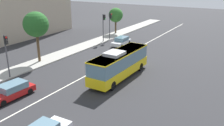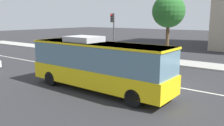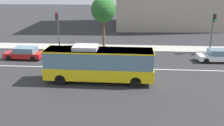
% 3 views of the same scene
% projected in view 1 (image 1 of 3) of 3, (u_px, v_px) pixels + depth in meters
% --- Properties ---
extents(ground_plane, '(160.00, 160.00, 0.00)m').
position_uv_depth(ground_plane, '(106.00, 65.00, 32.75)').
color(ground_plane, '#28282B').
extents(sidewalk_kerb, '(80.00, 3.19, 0.14)m').
position_uv_depth(sidewalk_kerb, '(59.00, 55.00, 36.89)').
color(sidewalk_kerb, '#9E9B93').
rests_on(sidewalk_kerb, ground_plane).
extents(lane_centre_line, '(76.00, 0.16, 0.01)m').
position_uv_depth(lane_centre_line, '(106.00, 65.00, 32.75)').
color(lane_centre_line, silver).
rests_on(lane_centre_line, ground_plane).
extents(transit_bus, '(10.03, 2.62, 3.46)m').
position_uv_depth(transit_bus, '(120.00, 63.00, 27.97)').
color(transit_bus, yellow).
rests_on(transit_bus, ground_plane).
extents(sedan_white, '(4.55, 1.93, 1.46)m').
position_uv_depth(sedan_white, '(121.00, 41.00, 42.45)').
color(sedan_white, white).
rests_on(sedan_white, ground_plane).
extents(sedan_red, '(4.56, 1.97, 1.46)m').
position_uv_depth(sedan_red, '(12.00, 91.00, 23.45)').
color(sedan_red, '#B21919').
rests_on(sedan_red, ground_plane).
extents(traffic_light_near_corner, '(0.33, 0.62, 5.20)m').
position_uv_depth(traffic_light_near_corner, '(110.00, 22.00, 45.25)').
color(traffic_light_near_corner, '#47474C').
rests_on(traffic_light_near_corner, ground_plane).
extents(traffic_light_mid_block, '(0.34, 0.62, 5.20)m').
position_uv_depth(traffic_light_mid_block, '(104.00, 23.00, 43.67)').
color(traffic_light_mid_block, '#47474C').
rests_on(traffic_light_mid_block, ground_plane).
extents(traffic_light_far_corner, '(0.34, 0.62, 5.20)m').
position_uv_depth(traffic_light_far_corner, '(7.00, 49.00, 27.12)').
color(traffic_light_far_corner, '#47474C').
rests_on(traffic_light_far_corner, ground_plane).
extents(street_tree_kerbside_left, '(3.03, 3.03, 5.49)m').
position_uv_depth(street_tree_kerbside_left, '(116.00, 15.00, 50.81)').
color(street_tree_kerbside_left, '#4C3823').
rests_on(street_tree_kerbside_left, ground_plane).
extents(street_tree_kerbside_centre, '(3.43, 3.43, 7.07)m').
position_uv_depth(street_tree_kerbside_centre, '(36.00, 25.00, 32.22)').
color(street_tree_kerbside_centre, '#4C3823').
rests_on(street_tree_kerbside_centre, ground_plane).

